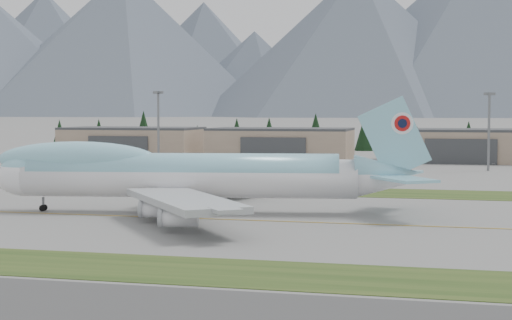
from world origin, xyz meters
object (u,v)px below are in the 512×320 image
(hangar_center, at_px, (281,144))
(hangar_right, at_px, (460,145))
(boeing_747_freighter, at_px, (184,174))
(service_vehicle_b, at_px, (372,169))
(service_vehicle_c, at_px, (493,165))
(service_vehicle_a, at_px, (236,163))
(hangar_left, at_px, (133,142))

(hangar_center, xyz_separation_m, hangar_right, (60.00, 0.00, 0.00))
(boeing_747_freighter, height_order, hangar_center, boeing_747_freighter)
(boeing_747_freighter, distance_m, service_vehicle_b, 108.50)
(boeing_747_freighter, distance_m, service_vehicle_c, 143.54)
(boeing_747_freighter, xyz_separation_m, service_vehicle_a, (-23.27, 119.24, -6.33))
(service_vehicle_a, height_order, service_vehicle_b, service_vehicle_a)
(service_vehicle_b, height_order, service_vehicle_c, service_vehicle_c)
(boeing_747_freighter, height_order, service_vehicle_b, boeing_747_freighter)
(boeing_747_freighter, bearing_deg, hangar_left, 106.57)
(hangar_center, height_order, service_vehicle_a, hangar_center)
(service_vehicle_b, bearing_deg, hangar_right, -9.46)
(service_vehicle_a, bearing_deg, hangar_left, 117.47)
(hangar_center, height_order, service_vehicle_c, hangar_center)
(hangar_left, distance_m, hangar_center, 55.00)
(hangar_right, height_order, service_vehicle_a, hangar_right)
(boeing_747_freighter, relative_size, hangar_right, 1.53)
(hangar_center, xyz_separation_m, service_vehicle_c, (69.94, -11.59, -5.39))
(boeing_747_freighter, relative_size, service_vehicle_c, 17.62)
(hangar_center, distance_m, service_vehicle_a, 26.63)
(hangar_center, bearing_deg, hangar_left, 180.00)
(service_vehicle_a, distance_m, service_vehicle_b, 46.33)
(service_vehicle_c, bearing_deg, hangar_center, 168.92)
(boeing_747_freighter, bearing_deg, hangar_center, 86.41)
(boeing_747_freighter, distance_m, hangar_left, 158.87)
(hangar_right, bearing_deg, hangar_center, 180.00)
(hangar_right, bearing_deg, service_vehicle_c, -49.39)
(hangar_left, xyz_separation_m, service_vehicle_c, (124.94, -11.59, -5.39))
(hangar_right, xyz_separation_m, service_vehicle_b, (-25.39, -37.16, -5.39))
(service_vehicle_a, relative_size, service_vehicle_b, 1.22)
(service_vehicle_a, bearing_deg, boeing_747_freighter, -113.36)
(hangar_center, relative_size, hangar_right, 1.00)
(hangar_left, height_order, hangar_center, same)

